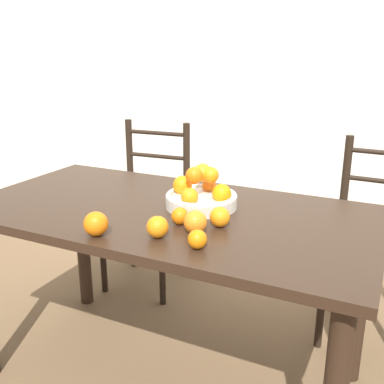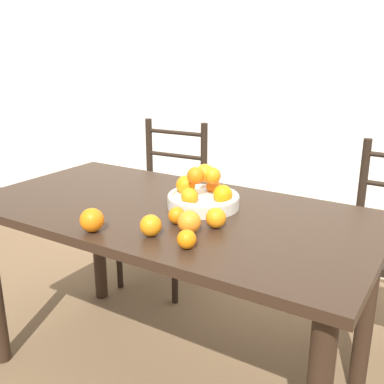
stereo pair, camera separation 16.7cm
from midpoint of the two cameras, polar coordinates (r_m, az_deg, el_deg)
ground_plane at (r=2.14m, az=-0.20°, el=-22.06°), size 12.00×12.00×0.00m
wall_back at (r=2.98m, az=15.23°, el=15.64°), size 8.00×0.06×2.60m
dining_table at (r=1.79m, az=-0.23°, el=-5.40°), size 1.59×0.82×0.78m
fruit_bowl at (r=1.75m, az=4.16°, el=-0.45°), size 0.28×0.28×0.17m
orange_loose_0 at (r=1.50m, az=2.83°, el=-3.89°), size 0.08×0.08×0.08m
orange_loose_1 at (r=1.48m, az=-2.05°, el=-4.33°), size 0.07×0.07×0.07m
orange_loose_2 at (r=1.53m, az=-9.58°, el=-3.60°), size 0.08×0.08×0.08m
orange_loose_3 at (r=1.39m, az=2.77°, el=-6.08°), size 0.06×0.06×0.06m
orange_loose_4 at (r=1.58m, az=1.06°, el=-3.05°), size 0.06×0.06×0.06m
orange_loose_5 at (r=1.56m, az=6.13°, el=-3.34°), size 0.07×0.07×0.07m
chair_left at (r=2.68m, az=-1.69°, el=-1.91°), size 0.45×0.43×0.97m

